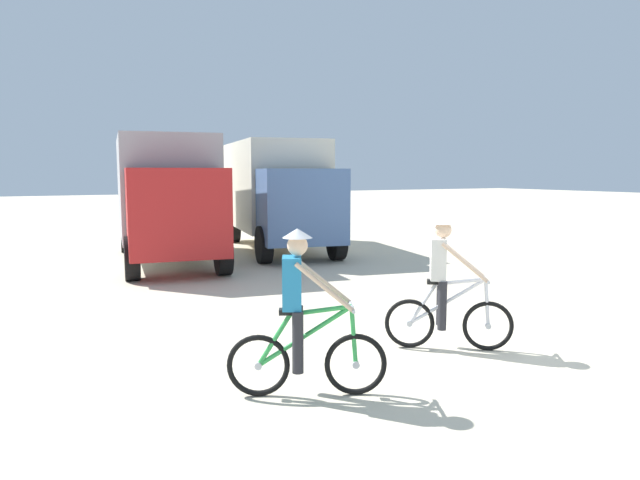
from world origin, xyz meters
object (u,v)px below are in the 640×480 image
Objects in this scene: box_truck_cream_rv at (277,189)px; cyclist_cowboy_hat at (445,288)px; box_truck_grey_hauler at (166,192)px; cyclist_orange_shirt at (302,319)px.

cyclist_cowboy_hat is (-2.21, -10.64, -1.03)m from box_truck_cream_rv.
box_truck_grey_hauler is 10.51m from cyclist_orange_shirt.
box_truck_grey_hauler is 9.96m from cyclist_cowboy_hat.
box_truck_cream_rv reaches higher than cyclist_cowboy_hat.
box_truck_cream_rv is at bearing 13.02° from box_truck_grey_hauler.
box_truck_grey_hauler is 3.73m from box_truck_cream_rv.
box_truck_cream_rv is 12.22m from cyclist_orange_shirt.
box_truck_cream_rv is 3.88× the size of cyclist_orange_shirt.
box_truck_cream_rv is at bearing 78.25° from cyclist_cowboy_hat.
box_truck_grey_hauler is at bearing 84.32° from cyclist_orange_shirt.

